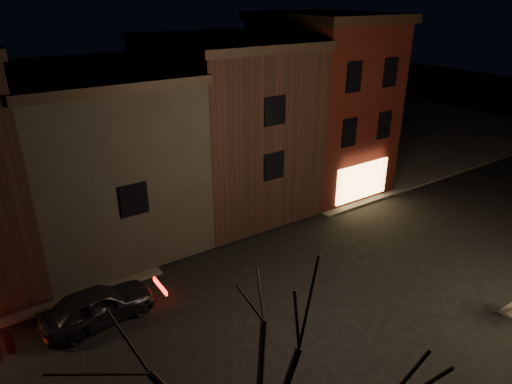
% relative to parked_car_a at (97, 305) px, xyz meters
% --- Properties ---
extents(ground, '(120.00, 120.00, 0.00)m').
position_rel_parked_car_a_xyz_m(ground, '(8.29, -3.36, -0.73)').
color(ground, black).
rests_on(ground, ground).
extents(sidewalk_far_right, '(30.00, 30.00, 0.12)m').
position_rel_parked_car_a_xyz_m(sidewalk_far_right, '(28.29, 16.64, -0.67)').
color(sidewalk_far_right, '#2D2B28').
rests_on(sidewalk_far_right, ground).
extents(corner_building, '(6.50, 8.50, 10.50)m').
position_rel_parked_car_a_xyz_m(corner_building, '(16.29, 6.12, 4.67)').
color(corner_building, '#3F0F0B').
rests_on(corner_building, ground).
extents(row_building_a, '(7.30, 10.30, 9.40)m').
position_rel_parked_car_a_xyz_m(row_building_a, '(9.79, 7.14, 4.11)').
color(row_building_a, black).
rests_on(row_building_a, ground).
extents(row_building_b, '(7.80, 10.30, 8.40)m').
position_rel_parked_car_a_xyz_m(row_building_b, '(2.54, 7.14, 3.61)').
color(row_building_b, black).
rests_on(row_building_b, ground).
extents(parked_car_a, '(4.41, 2.11, 1.45)m').
position_rel_parked_car_a_xyz_m(parked_car_a, '(0.00, 0.00, 0.00)').
color(parked_car_a, black).
rests_on(parked_car_a, ground).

